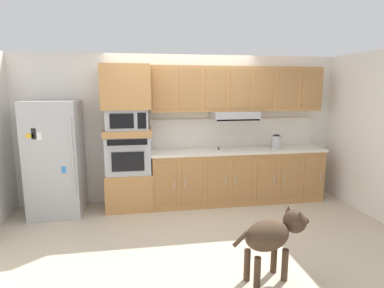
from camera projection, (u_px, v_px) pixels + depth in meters
ground_plane at (192, 222)px, 4.62m from camera, size 9.60×9.60×0.00m
back_kitchen_wall at (182, 128)px, 5.47m from camera, size 6.20×0.12×2.50m
side_panel_right at (370, 134)px, 4.84m from camera, size 0.12×7.10×2.50m
refrigerator at (56, 158)px, 4.80m from camera, size 0.76×0.73×1.76m
oven_base_cabinet at (130, 190)px, 5.15m from camera, size 0.74×0.62×0.60m
built_in_oven at (129, 154)px, 5.04m from camera, size 0.70×0.62×0.60m
appliance_mid_shelf at (128, 132)px, 4.98m from camera, size 0.74×0.62×0.10m
microwave at (127, 119)px, 4.94m from camera, size 0.64×0.54×0.32m
appliance_upper_cabinet at (126, 87)px, 4.85m from camera, size 0.74×0.62×0.68m
lower_cabinet_run at (237, 176)px, 5.41m from camera, size 2.93×0.63×0.88m
countertop_slab at (238, 150)px, 5.33m from camera, size 2.97×0.64×0.04m
backsplash_panel at (233, 132)px, 5.57m from camera, size 2.97×0.02×0.50m
upper_cabinet_with_hood at (237, 91)px, 5.27m from camera, size 2.93×0.48×0.88m
screwdriver at (219, 148)px, 5.32m from camera, size 0.15×0.14×0.03m
electric_kettle at (276, 142)px, 5.37m from camera, size 0.17×0.17×0.24m
dog at (274, 235)px, 3.16m from camera, size 0.93×0.44×0.72m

